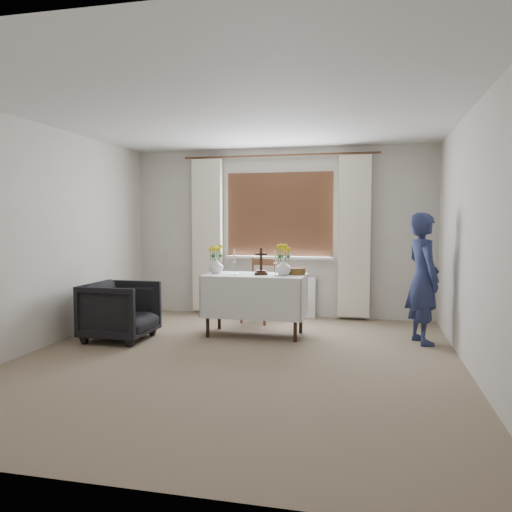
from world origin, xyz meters
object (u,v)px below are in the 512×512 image
at_px(wooden_chair, 259,290).
at_px(person, 423,278).
at_px(wooden_cross, 261,261).
at_px(armchair, 120,311).
at_px(flower_vase_left, 216,266).
at_px(altar_table, 255,305).
at_px(flower_vase_right, 283,267).

bearing_deg(wooden_chair, person, -5.95).
distance_m(wooden_chair, wooden_cross, 0.98).
distance_m(wooden_chair, person, 2.27).
height_order(armchair, flower_vase_left, flower_vase_left).
distance_m(altar_table, wooden_chair, 0.81).
height_order(person, flower_vase_left, person).
height_order(wooden_cross, flower_vase_right, wooden_cross).
relative_size(wooden_cross, flower_vase_left, 1.73).
bearing_deg(flower_vase_left, flower_vase_right, -2.79).
relative_size(wooden_chair, flower_vase_left, 4.62).
height_order(armchair, wooden_cross, wooden_cross).
bearing_deg(altar_table, flower_vase_left, 176.40).
bearing_deg(flower_vase_right, wooden_chair, 121.27).
bearing_deg(flower_vase_right, altar_table, 178.39).
distance_m(person, flower_vase_right, 1.64).
distance_m(altar_table, armchair, 1.63).
distance_m(wooden_cross, flower_vase_right, 0.28).
relative_size(wooden_chair, armchair, 1.17).
distance_m(wooden_chair, flower_vase_right, 1.03).
height_order(flower_vase_left, flower_vase_right, flower_vase_right).
bearing_deg(armchair, person, -79.16).
bearing_deg(person, wooden_cross, 72.66).
height_order(altar_table, wooden_cross, wooden_cross).
relative_size(altar_table, flower_vase_left, 6.37).
xyz_separation_m(wooden_cross, flower_vase_right, (0.27, 0.02, -0.07)).
xyz_separation_m(wooden_chair, armchair, (-1.39, -1.39, -0.10)).
relative_size(wooden_chair, flower_vase_right, 4.48).
bearing_deg(flower_vase_right, wooden_cross, -176.40).
bearing_deg(altar_table, wooden_chair, 99.56).
xyz_separation_m(armchair, flower_vase_right, (1.88, 0.58, 0.51)).
xyz_separation_m(altar_table, wooden_cross, (0.08, -0.03, 0.55)).
bearing_deg(person, armchair, 80.81).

